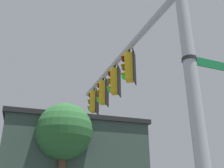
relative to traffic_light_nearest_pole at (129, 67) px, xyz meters
The scene contains 8 objects.
signal_pole 3.89m from the traffic_light_nearest_pole, 144.24° to the right, with size 0.31×0.31×7.80m, color #ADB2B7.
mast_arm 1.36m from the traffic_light_nearest_pole, 34.55° to the left, with size 0.22×0.22×8.49m, color #ADB2B7.
traffic_light_nearest_pole is the anchor object (origin of this frame).
traffic_light_mid_inner 1.38m from the traffic_light_nearest_pole, 35.45° to the left, with size 0.54×0.49×1.31m.
traffic_light_mid_outer 2.76m from the traffic_light_nearest_pole, 35.45° to the left, with size 0.54×0.49×1.31m.
traffic_light_arm_end 4.13m from the traffic_light_nearest_pole, 35.45° to the left, with size 0.54×0.49×1.31m.
street_name_sign 3.41m from the traffic_light_nearest_pole, 139.13° to the right, with size 0.87×1.14×0.22m.
tree_by_storefront 7.71m from the traffic_light_nearest_pole, 40.34° to the left, with size 3.33×3.33×7.04m.
Camera 1 is at (-5.53, 0.49, 2.12)m, focal length 41.06 mm.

